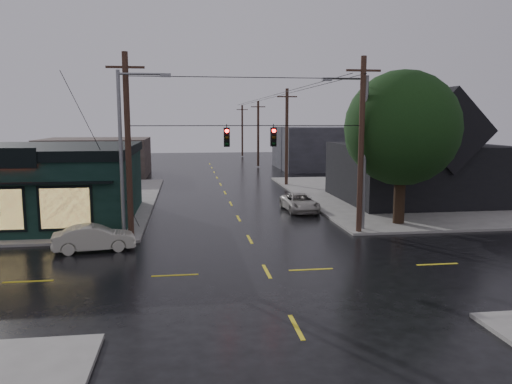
{
  "coord_description": "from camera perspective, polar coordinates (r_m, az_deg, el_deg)",
  "views": [
    {
      "loc": [
        -3.39,
        -20.96,
        6.64
      ],
      "look_at": [
        0.18,
        4.77,
        2.85
      ],
      "focal_mm": 35.0,
      "sensor_mm": 36.0,
      "label": 1
    }
  ],
  "objects": [
    {
      "name": "ground_plane",
      "position": [
        22.24,
        1.24,
        -9.07
      ],
      "size": [
        160.0,
        160.0,
        0.0
      ],
      "primitive_type": "plane",
      "color": "black"
    },
    {
      "name": "ne_building",
      "position": [
        42.23,
        17.98,
        4.96
      ],
      "size": [
        12.6,
        11.6,
        8.75
      ],
      "color": "black",
      "rests_on": "ground"
    },
    {
      "name": "bg_building_east",
      "position": [
        68.86,
        8.49,
        5.02
      ],
      "size": [
        14.0,
        12.0,
        5.6
      ],
      "primitive_type": "cube",
      "color": "#2B2B30",
      "rests_on": "ground"
    },
    {
      "name": "corner_tree",
      "position": [
        32.21,
        16.37,
        6.99
      ],
      "size": [
        7.09,
        7.09,
        9.51
      ],
      "color": "black",
      "rests_on": "ground"
    },
    {
      "name": "pizza_shop",
      "position": [
        36.07,
        -26.63,
        0.92
      ],
      "size": [
        16.3,
        12.34,
        4.9
      ],
      "color": "black",
      "rests_on": "ground"
    },
    {
      "name": "utility_pole_ne",
      "position": [
        29.93,
        11.64,
        -4.69
      ],
      "size": [
        2.0,
        0.32,
        10.15
      ],
      "primitive_type": null,
      "color": "black",
      "rests_on": "ground"
    },
    {
      "name": "utility_pole_far_a",
      "position": [
        50.39,
        3.48,
        0.72
      ],
      "size": [
        2.0,
        0.32,
        9.65
      ],
      "primitive_type": null,
      "color": "black",
      "rests_on": "ground"
    },
    {
      "name": "utility_pole_far_b",
      "position": [
        69.98,
        0.25,
        2.86
      ],
      "size": [
        2.0,
        0.32,
        9.15
      ],
      "primitive_type": null,
      "color": "black",
      "rests_on": "ground"
    },
    {
      "name": "sedan_cream",
      "position": [
        26.73,
        -18.0,
        -5.03
      ],
      "size": [
        4.21,
        2.03,
        1.33
      ],
      "primitive_type": "imported",
      "rotation": [
        0.0,
        0.0,
        1.73
      ],
      "color": "#B1AF9C",
      "rests_on": "ground"
    },
    {
      "name": "streetlight_ne",
      "position": [
        30.74,
        12.08,
        -4.36
      ],
      "size": [
        5.4,
        0.3,
        9.15
      ],
      "primitive_type": null,
      "color": "slate",
      "rests_on": "ground"
    },
    {
      "name": "span_signal_assembly",
      "position": [
        27.69,
        -0.68,
        6.35
      ],
      "size": [
        13.0,
        0.48,
        1.23
      ],
      "color": "black",
      "rests_on": "ground"
    },
    {
      "name": "utility_pole_far_c",
      "position": [
        89.75,
        -1.57,
        4.06
      ],
      "size": [
        2.0,
        0.32,
        9.15
      ],
      "primitive_type": null,
      "color": "black",
      "rests_on": "ground"
    },
    {
      "name": "suv_silver",
      "position": [
        36.45,
        5.03,
        -1.21
      ],
      "size": [
        2.31,
        4.67,
        1.27
      ],
      "primitive_type": "imported",
      "rotation": [
        0.0,
        0.0,
        0.04
      ],
      "color": "#B0ABA3",
      "rests_on": "ground"
    },
    {
      "name": "sidewalk_ne",
      "position": [
        47.62,
        21.6,
        -0.21
      ],
      "size": [
        28.0,
        28.0,
        0.15
      ],
      "primitive_type": "cube",
      "color": "slate",
      "rests_on": "ground"
    },
    {
      "name": "bg_building_west",
      "position": [
        62.03,
        -17.78,
        3.8
      ],
      "size": [
        12.0,
        10.0,
        4.4
      ],
      "primitive_type": "cube",
      "color": "#362A27",
      "rests_on": "ground"
    },
    {
      "name": "utility_pole_nw",
      "position": [
        28.42,
        -14.03,
        -5.46
      ],
      "size": [
        2.0,
        0.32,
        10.15
      ],
      "primitive_type": null,
      "color": "black",
      "rests_on": "ground"
    },
    {
      "name": "streetlight_nw",
      "position": [
        27.78,
        -14.8,
        -5.81
      ],
      "size": [
        5.4,
        0.3,
        9.15
      ],
      "primitive_type": null,
      "color": "slate",
      "rests_on": "ground"
    }
  ]
}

